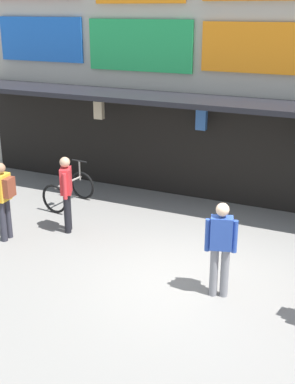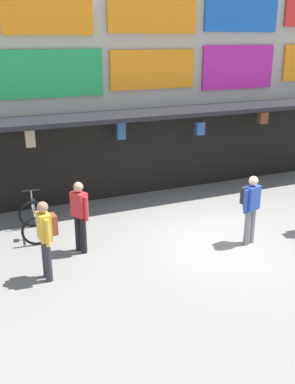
{
  "view_description": "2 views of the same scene",
  "coord_description": "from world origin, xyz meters",
  "px_view_note": "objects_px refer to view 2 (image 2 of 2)",
  "views": [
    {
      "loc": [
        2.7,
        -7.69,
        4.61
      ],
      "look_at": [
        -1.29,
        0.85,
        1.18
      ],
      "focal_mm": 47.52,
      "sensor_mm": 36.0,
      "label": 1
    },
    {
      "loc": [
        -5.4,
        -8.14,
        4.67
      ],
      "look_at": [
        -1.72,
        0.37,
        1.39
      ],
      "focal_mm": 41.15,
      "sensor_mm": 36.0,
      "label": 2
    }
  ],
  "objects_px": {
    "bicycle_parked": "(35,221)",
    "pedestrian_in_green": "(251,205)",
    "pedestrian_in_yellow": "(46,235)",
    "pedestrian_in_blue": "(80,213)"
  },
  "relations": [
    {
      "from": "bicycle_parked",
      "to": "pedestrian_in_green",
      "type": "xyz_separation_m",
      "value": [
        4.6,
        -2.43,
        0.59
      ]
    },
    {
      "from": "pedestrian_in_yellow",
      "to": "pedestrian_in_blue",
      "type": "xyz_separation_m",
      "value": [
        0.92,
        0.91,
        -0.04
      ]
    },
    {
      "from": "pedestrian_in_green",
      "to": "pedestrian_in_blue",
      "type": "bearing_deg",
      "value": 163.18
    },
    {
      "from": "pedestrian_in_yellow",
      "to": "pedestrian_in_blue",
      "type": "height_order",
      "value": "same"
    },
    {
      "from": "pedestrian_in_blue",
      "to": "pedestrian_in_yellow",
      "type": "bearing_deg",
      "value": -135.56
    },
    {
      "from": "bicycle_parked",
      "to": "pedestrian_in_yellow",
      "type": "distance_m",
      "value": 2.28
    },
    {
      "from": "pedestrian_in_yellow",
      "to": "pedestrian_in_blue",
      "type": "distance_m",
      "value": 1.29
    },
    {
      "from": "pedestrian_in_yellow",
      "to": "pedestrian_in_blue",
      "type": "relative_size",
      "value": 1.0
    },
    {
      "from": "pedestrian_in_green",
      "to": "bicycle_parked",
      "type": "bearing_deg",
      "value": 152.1
    },
    {
      "from": "pedestrian_in_yellow",
      "to": "bicycle_parked",
      "type": "bearing_deg",
      "value": 87.24
    }
  ]
}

